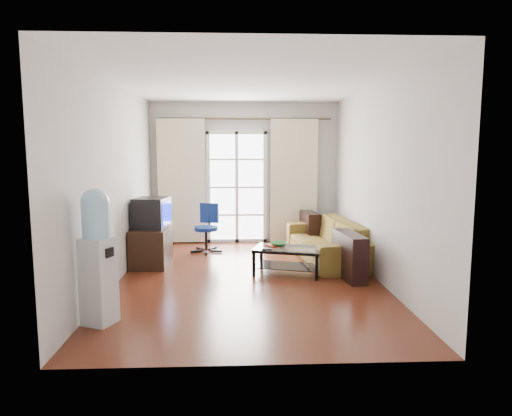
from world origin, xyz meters
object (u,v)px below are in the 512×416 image
Objects in this scene: crt_tv at (151,213)px; coffee_table at (288,257)px; water_cooler at (97,254)px; sofa at (326,240)px; tv_stand at (151,247)px; task_chair at (207,238)px.

coffee_table is at bearing -6.82° from crt_tv.
crt_tv is 2.43m from water_cooler.
water_cooler is at bearing -140.39° from coffee_table.
sofa reaches higher than tv_stand.
tv_stand is at bearing -81.56° from crt_tv.
water_cooler is (-2.18, -1.80, 0.49)m from coffee_table.
task_chair reaches higher than sofa.
tv_stand is 1.22m from task_chair.
task_chair is at bearing 50.02° from tv_stand.
task_chair is at bearing 57.42° from crt_tv.
water_cooler is at bearing -53.17° from sofa.
crt_tv is 0.69× the size of task_chair.
sofa is 1.62× the size of water_cooler.
task_chair is (-2.01, 0.63, -0.07)m from sofa.
task_chair is at bearing 97.03° from water_cooler.
crt_tv reaches higher than coffee_table.
water_cooler reaches higher than tv_stand.
coffee_table is 1.97m from task_chair.
task_chair is at bearing 130.14° from coffee_table.
tv_stand is 2.44m from water_cooler.
sofa is 3.92× the size of crt_tv.
crt_tv reaches higher than task_chair.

